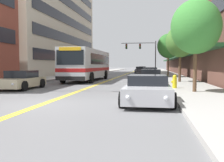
{
  "coord_description": "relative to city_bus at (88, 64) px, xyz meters",
  "views": [
    {
      "loc": [
        4.46,
        -9.83,
        1.63
      ],
      "look_at": [
        -0.18,
        19.59,
        -0.28
      ],
      "focal_mm": 40.0,
      "sensor_mm": 36.0,
      "label": 1
    }
  ],
  "objects": [
    {
      "name": "traffic_signal_mast",
      "position": [
        5.14,
        20.6,
        2.52
      ],
      "size": [
        6.37,
        0.38,
        6.02
      ],
      "color": "#47474C",
      "rests_on": "ground_plane"
    },
    {
      "name": "car_charcoal_moving_third",
      "position": [
        4.57,
        32.38,
        -1.18
      ],
      "size": [
        2.1,
        4.62,
        1.28
      ],
      "color": "#232328",
      "rests_on": "ground_plane"
    },
    {
      "name": "car_beige_parked_left_mid",
      "position": [
        -2.13,
        -9.97,
        -1.2
      ],
      "size": [
        2.11,
        4.27,
        1.26
      ],
      "color": "#BCAD89",
      "rests_on": "ground_plane"
    },
    {
      "name": "storefront_row_right",
      "position": [
        15.31,
        21.12,
        3.01
      ],
      "size": [
        9.1,
        68.0,
        9.6
      ],
      "color": "brown",
      "rests_on": "ground_plane"
    },
    {
      "name": "fire_hydrant",
      "position": [
        8.11,
        -9.36,
        -1.21
      ],
      "size": [
        0.36,
        0.28,
        0.85
      ],
      "color": "yellow",
      "rests_on": "sidewalk_right"
    },
    {
      "name": "car_navy_parked_right_mid",
      "position": [
        6.59,
        9.58,
        -1.16
      ],
      "size": [
        2.06,
        4.15,
        1.33
      ],
      "color": "#19234C",
      "rests_on": "ground_plane"
    },
    {
      "name": "street_tree_right_far",
      "position": [
        8.72,
        6.35,
        2.22
      ],
      "size": [
        2.78,
        2.78,
        5.38
      ],
      "color": "brown",
      "rests_on": "sidewalk_right"
    },
    {
      "name": "car_champagne_parked_right_far",
      "position": [
        6.51,
        2.26,
        -1.15
      ],
      "size": [
        1.98,
        4.27,
        1.35
      ],
      "color": "beige",
      "rests_on": "ground_plane"
    },
    {
      "name": "sidewalk_left",
      "position": [
        -5.04,
        21.12,
        -1.71
      ],
      "size": [
        3.41,
        106.0,
        0.16
      ],
      "color": "#9E9B96",
      "rests_on": "ground_plane"
    },
    {
      "name": "car_silver_parked_right_foreground",
      "position": [
        6.49,
        -15.05,
        -1.22
      ],
      "size": [
        2.11,
        4.28,
        1.2
      ],
      "color": "#B7B7BC",
      "rests_on": "ground_plane"
    },
    {
      "name": "sidewalk_right",
      "position": [
        9.37,
        21.12,
        -1.71
      ],
      "size": [
        3.41,
        106.0,
        0.16
      ],
      "color": "#9E9B96",
      "rests_on": "ground_plane"
    },
    {
      "name": "car_white_parked_left_near",
      "position": [
        -2.24,
        13.58,
        -1.16
      ],
      "size": [
        2.14,
        4.26,
        1.38
      ],
      "color": "white",
      "rests_on": "ground_plane"
    },
    {
      "name": "street_tree_right_near",
      "position": [
        9.01,
        -11.42,
        1.91
      ],
      "size": [
        2.7,
        2.7,
        5.04
      ],
      "color": "brown",
      "rests_on": "sidewalk_right"
    },
    {
      "name": "centre_line",
      "position": [
        2.17,
        21.12,
        -1.78
      ],
      "size": [
        0.34,
        106.0,
        0.01
      ],
      "color": "yellow",
      "rests_on": "ground_plane"
    },
    {
      "name": "ground_plane",
      "position": [
        2.17,
        21.12,
        -1.79
      ],
      "size": [
        240.0,
        240.0,
        0.0
      ],
      "primitive_type": "plane",
      "color": "slate"
    },
    {
      "name": "street_tree_right_mid",
      "position": [
        9.11,
        -3.0,
        1.89
      ],
      "size": [
        2.52,
        2.52,
        4.93
      ],
      "color": "brown",
      "rests_on": "sidewalk_right"
    },
    {
      "name": "car_black_parked_right_end",
      "position": [
        6.59,
        -3.91,
        -1.19
      ],
      "size": [
        2.14,
        4.71,
        1.26
      ],
      "color": "black",
      "rests_on": "ground_plane"
    },
    {
      "name": "car_red_moving_second",
      "position": [
        4.06,
        42.18,
        -1.19
      ],
      "size": [
        2.1,
        4.21,
        1.28
      ],
      "color": "maroon",
      "rests_on": "ground_plane"
    },
    {
      "name": "car_dark_grey_moving_lead",
      "position": [
        4.4,
        23.93,
        -1.16
      ],
      "size": [
        1.97,
        4.65,
        1.32
      ],
      "color": "#38383D",
      "rests_on": "ground_plane"
    },
    {
      "name": "city_bus",
      "position": [
        0.0,
        0.0,
        0.0
      ],
      "size": [
        2.95,
        11.67,
        3.16
      ],
      "color": "silver",
      "rests_on": "ground_plane"
    }
  ]
}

